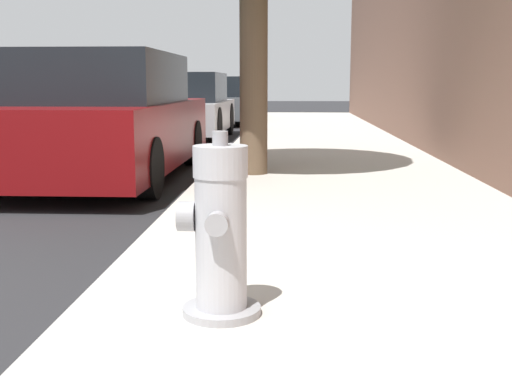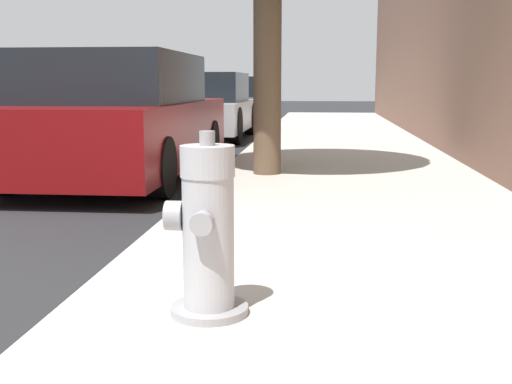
{
  "view_description": "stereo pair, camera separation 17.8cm",
  "coord_description": "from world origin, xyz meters",
  "px_view_note": "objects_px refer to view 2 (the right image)",
  "views": [
    {
      "loc": [
        2.81,
        -2.4,
        1.15
      ],
      "look_at": [
        2.59,
        1.46,
        0.49
      ],
      "focal_mm": 45.0,
      "sensor_mm": 36.0,
      "label": 1
    },
    {
      "loc": [
        2.99,
        -2.39,
        1.15
      ],
      "look_at": [
        2.59,
        1.46,
        0.49
      ],
      "focal_mm": 45.0,
      "sensor_mm": 36.0,
      "label": 2
    }
  ],
  "objects_px": {
    "parked_car_far": "(239,101)",
    "parked_car_near": "(120,119)",
    "fire_hydrant": "(207,233)",
    "parked_car_mid": "(205,107)"
  },
  "relations": [
    {
      "from": "fire_hydrant",
      "to": "parked_car_near",
      "type": "bearing_deg",
      "value": 111.67
    },
    {
      "from": "parked_car_near",
      "to": "parked_car_far",
      "type": "bearing_deg",
      "value": 89.93
    },
    {
      "from": "parked_car_far",
      "to": "parked_car_mid",
      "type": "bearing_deg",
      "value": -89.99
    },
    {
      "from": "fire_hydrant",
      "to": "parked_car_mid",
      "type": "height_order",
      "value": "parked_car_mid"
    },
    {
      "from": "fire_hydrant",
      "to": "parked_car_far",
      "type": "relative_size",
      "value": 0.18
    },
    {
      "from": "parked_car_far",
      "to": "parked_car_near",
      "type": "bearing_deg",
      "value": -90.07
    },
    {
      "from": "fire_hydrant",
      "to": "parked_car_far",
      "type": "xyz_separation_m",
      "value": [
        -1.95,
        15.95,
        0.14
      ]
    },
    {
      "from": "parked_car_near",
      "to": "parked_car_mid",
      "type": "bearing_deg",
      "value": 89.85
    },
    {
      "from": "parked_car_mid",
      "to": "parked_car_far",
      "type": "bearing_deg",
      "value": 90.01
    },
    {
      "from": "parked_car_far",
      "to": "fire_hydrant",
      "type": "bearing_deg",
      "value": -83.03
    }
  ]
}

